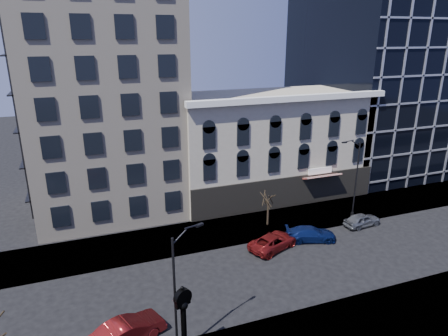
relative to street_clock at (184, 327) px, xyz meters
name	(u,v)px	position (x,y,z in m)	size (l,w,h in m)	color
ground	(218,284)	(4.36, 6.55, -2.38)	(160.00, 160.00, 0.00)	black
sidewalk_far	(190,237)	(4.36, 14.55, -2.32)	(160.00, 6.00, 0.12)	gray
cream_tower	(96,25)	(-1.75, 25.43, 16.94)	(15.90, 15.40, 42.50)	beige
victorian_row	(268,145)	(16.36, 22.44, 3.61)	(22.60, 11.19, 12.50)	#B3AA93
glass_office	(384,68)	(36.36, 27.45, 11.62)	(20.00, 20.15, 28.00)	black
street_clock	(184,327)	(0.00, 0.00, 0.00)	(1.14, 1.14, 5.01)	black
street_lamp_near	(182,259)	(0.24, 0.78, 3.96)	(2.03, 1.00, 8.25)	black
street_lamp_far	(353,158)	(21.10, 12.92, 4.19)	(2.21, 0.34, 8.55)	black
bare_tree_far	(269,196)	(12.42, 14.22, 0.83)	(2.39, 2.39, 4.11)	black
car_near_b	(127,331)	(-2.98, 2.67, -1.59)	(1.69, 4.84, 1.59)	maroon
car_far_a	(273,242)	(10.85, 9.92, -1.70)	(2.28, 4.94, 1.37)	maroon
car_far_b	(311,234)	(14.83, 10.04, -1.71)	(1.90, 4.67, 1.35)	#0C194C
car_far_c	(362,220)	(21.29, 10.83, -1.71)	(1.58, 3.93, 1.34)	#595B60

